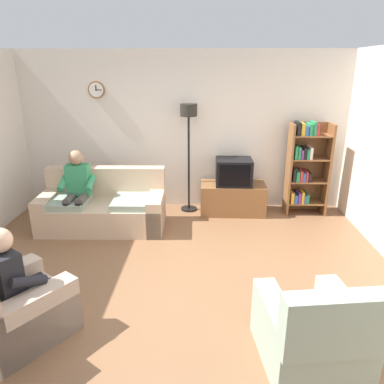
{
  "coord_description": "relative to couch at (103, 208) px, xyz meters",
  "views": [
    {
      "loc": [
        0.39,
        -3.68,
        2.42
      ],
      "look_at": [
        0.23,
        0.67,
        0.91
      ],
      "focal_mm": 33.94,
      "sensor_mm": 36.0,
      "label": 1
    }
  ],
  "objects": [
    {
      "name": "ground_plane",
      "position": [
        1.2,
        -1.57,
        -0.31
      ],
      "size": [
        12.0,
        12.0,
        0.0
      ],
      "primitive_type": "plane",
      "color": "brown"
    },
    {
      "name": "back_wall_assembly",
      "position": [
        1.2,
        1.09,
        1.04
      ],
      "size": [
        6.2,
        0.17,
        2.7
      ],
      "color": "silver",
      "rests_on": "ground_plane"
    },
    {
      "name": "couch",
      "position": [
        0.0,
        0.0,
        0.0
      ],
      "size": [
        1.92,
        0.93,
        0.9
      ],
      "color": "tan",
      "rests_on": "ground_plane"
    },
    {
      "name": "tv_stand",
      "position": [
        2.08,
        0.68,
        -0.05
      ],
      "size": [
        1.1,
        0.56,
        0.52
      ],
      "color": "brown",
      "rests_on": "ground_plane"
    },
    {
      "name": "tv",
      "position": [
        2.08,
        0.66,
        0.43
      ],
      "size": [
        0.6,
        0.49,
        0.44
      ],
      "color": "black",
      "rests_on": "tv_stand"
    },
    {
      "name": "bookshelf",
      "position": [
        3.28,
        0.75,
        0.52
      ],
      "size": [
        0.68,
        0.36,
        1.59
      ],
      "color": "brown",
      "rests_on": "ground_plane"
    },
    {
      "name": "floor_lamp",
      "position": [
        1.31,
        0.78,
        1.14
      ],
      "size": [
        0.28,
        0.28,
        1.85
      ],
      "color": "black",
      "rests_on": "ground_plane"
    },
    {
      "name": "armchair_near_window",
      "position": [
        -0.17,
        -2.51,
        -0.02
      ],
      "size": [
        1.16,
        1.18,
        0.9
      ],
      "color": "tan",
      "rests_on": "ground_plane"
    },
    {
      "name": "armchair_near_bookshelf",
      "position": [
        2.51,
        -2.72,
        -0.02
      ],
      "size": [
        0.9,
        0.97,
        0.9
      ],
      "color": "gray",
      "rests_on": "ground_plane"
    },
    {
      "name": "person_on_couch",
      "position": [
        -0.34,
        -0.11,
        0.39
      ],
      "size": [
        0.52,
        0.54,
        1.24
      ],
      "color": "#338C59",
      "rests_on": "ground_plane"
    },
    {
      "name": "person_in_left_armchair",
      "position": [
        -0.12,
        -2.43,
        0.29
      ],
      "size": [
        0.62,
        0.64,
        1.12
      ],
      "color": "black",
      "rests_on": "ground_plane"
    }
  ]
}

